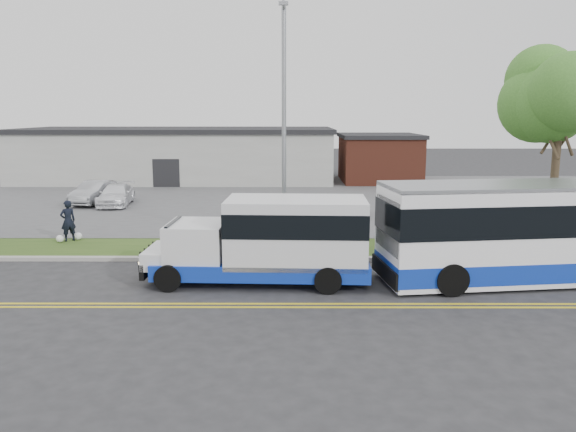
{
  "coord_description": "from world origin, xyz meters",
  "views": [
    {
      "loc": [
        3.22,
        -19.73,
        5.58
      ],
      "look_at": [
        3.16,
        1.87,
        1.6
      ],
      "focal_mm": 35.0,
      "sensor_mm": 36.0,
      "label": 1
    }
  ],
  "objects_px": {
    "shuttle_bus": "(274,238)",
    "pedestrian": "(68,221)",
    "tree_east": "(561,97)",
    "streetlight_near": "(284,122)",
    "parked_car_a": "(95,192)",
    "parked_car_b": "(116,195)",
    "transit_bus": "(557,231)"
  },
  "relations": [
    {
      "from": "parked_car_a",
      "to": "parked_car_b",
      "type": "relative_size",
      "value": 0.98
    },
    {
      "from": "tree_east",
      "to": "streetlight_near",
      "type": "relative_size",
      "value": 0.88
    },
    {
      "from": "tree_east",
      "to": "parked_car_b",
      "type": "height_order",
      "value": "tree_east"
    },
    {
      "from": "shuttle_bus",
      "to": "streetlight_near",
      "type": "bearing_deg",
      "value": 88.7
    },
    {
      "from": "pedestrian",
      "to": "parked_car_a",
      "type": "height_order",
      "value": "pedestrian"
    },
    {
      "from": "streetlight_near",
      "to": "parked_car_b",
      "type": "distance_m",
      "value": 15.65
    },
    {
      "from": "tree_east",
      "to": "shuttle_bus",
      "type": "distance_m",
      "value": 13.09
    },
    {
      "from": "tree_east",
      "to": "parked_car_b",
      "type": "relative_size",
      "value": 1.95
    },
    {
      "from": "tree_east",
      "to": "parked_car_a",
      "type": "relative_size",
      "value": 1.98
    },
    {
      "from": "tree_east",
      "to": "shuttle_bus",
      "type": "height_order",
      "value": "tree_east"
    },
    {
      "from": "tree_east",
      "to": "transit_bus",
      "type": "height_order",
      "value": "tree_east"
    },
    {
      "from": "tree_east",
      "to": "parked_car_a",
      "type": "height_order",
      "value": "tree_east"
    },
    {
      "from": "pedestrian",
      "to": "transit_bus",
      "type": "bearing_deg",
      "value": 123.16
    },
    {
      "from": "shuttle_bus",
      "to": "parked_car_a",
      "type": "relative_size",
      "value": 1.78
    },
    {
      "from": "tree_east",
      "to": "streetlight_near",
      "type": "height_order",
      "value": "streetlight_near"
    },
    {
      "from": "shuttle_bus",
      "to": "parked_car_b",
      "type": "bearing_deg",
      "value": 125.31
    },
    {
      "from": "pedestrian",
      "to": "parked_car_b",
      "type": "xyz_separation_m",
      "value": [
        -0.88,
        9.68,
        -0.27
      ]
    },
    {
      "from": "shuttle_bus",
      "to": "pedestrian",
      "type": "relative_size",
      "value": 4.19
    },
    {
      "from": "streetlight_near",
      "to": "parked_car_b",
      "type": "height_order",
      "value": "streetlight_near"
    },
    {
      "from": "shuttle_bus",
      "to": "parked_car_a",
      "type": "height_order",
      "value": "shuttle_bus"
    },
    {
      "from": "streetlight_near",
      "to": "parked_car_b",
      "type": "relative_size",
      "value": 2.22
    },
    {
      "from": "parked_car_b",
      "to": "shuttle_bus",
      "type": "bearing_deg",
      "value": -62.55
    },
    {
      "from": "shuttle_bus",
      "to": "pedestrian",
      "type": "distance_m",
      "value": 10.71
    },
    {
      "from": "transit_bus",
      "to": "parked_car_b",
      "type": "height_order",
      "value": "transit_bus"
    },
    {
      "from": "streetlight_near",
      "to": "transit_bus",
      "type": "height_order",
      "value": "streetlight_near"
    },
    {
      "from": "streetlight_near",
      "to": "parked_car_a",
      "type": "relative_size",
      "value": 2.26
    },
    {
      "from": "streetlight_near",
      "to": "pedestrian",
      "type": "distance_m",
      "value": 10.34
    },
    {
      "from": "pedestrian",
      "to": "tree_east",
      "type": "bearing_deg",
      "value": 136.25
    },
    {
      "from": "parked_car_b",
      "to": "tree_east",
      "type": "bearing_deg",
      "value": -32.15
    },
    {
      "from": "shuttle_bus",
      "to": "parked_car_a",
      "type": "xyz_separation_m",
      "value": [
        -11.4,
        15.91,
        -0.72
      ]
    },
    {
      "from": "pedestrian",
      "to": "parked_car_a",
      "type": "relative_size",
      "value": 0.43
    },
    {
      "from": "streetlight_near",
      "to": "parked_car_a",
      "type": "distance_m",
      "value": 16.99
    }
  ]
}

